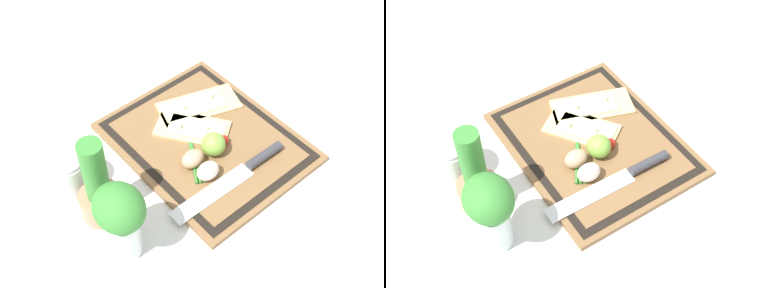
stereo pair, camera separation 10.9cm
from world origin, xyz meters
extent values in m
plane|color=silver|center=(0.00, 0.00, 0.00)|extent=(6.00, 6.00, 0.00)
cube|color=brown|center=(0.00, 0.00, 0.01)|extent=(0.45, 0.37, 0.01)
cube|color=black|center=(0.00, 0.00, 0.02)|extent=(0.42, 0.34, 0.00)
cube|color=brown|center=(0.00, 0.00, 0.02)|extent=(0.39, 0.30, 0.00)
cube|color=#DBBC7F|center=(0.09, -0.06, 0.02)|extent=(0.15, 0.22, 0.01)
cube|color=beige|center=(0.10, -0.04, 0.03)|extent=(0.11, 0.17, 0.00)
sphere|color=silver|center=(0.09, -0.09, 0.03)|extent=(0.02, 0.02, 0.02)
sphere|color=silver|center=(0.11, -0.02, 0.03)|extent=(0.01, 0.01, 0.01)
cube|color=#DBBC7F|center=(0.05, 0.01, 0.02)|extent=(0.20, 0.17, 0.01)
cube|color=beige|center=(0.04, 0.00, 0.03)|extent=(0.15, 0.13, 0.00)
sphere|color=silver|center=(0.06, 0.03, 0.03)|extent=(0.02, 0.02, 0.02)
sphere|color=silver|center=(0.02, -0.01, 0.03)|extent=(0.01, 0.01, 0.01)
cube|color=silver|center=(-0.13, 0.10, 0.02)|extent=(0.04, 0.22, 0.00)
cylinder|color=#38383D|center=(-0.13, -0.06, 0.03)|extent=(0.02, 0.10, 0.02)
ellipsoid|color=tan|center=(-0.04, 0.08, 0.04)|extent=(0.04, 0.06, 0.04)
ellipsoid|color=beige|center=(-0.09, 0.07, 0.04)|extent=(0.04, 0.06, 0.04)
sphere|color=#7FB742|center=(-0.04, 0.01, 0.05)|extent=(0.06, 0.06, 0.06)
sphere|color=red|center=(-0.04, -0.02, 0.03)|extent=(0.02, 0.02, 0.02)
cylinder|color=#388433|center=(0.02, 0.03, 0.02)|extent=(0.22, 0.15, 0.01)
cylinder|color=#388433|center=(0.02, 0.03, 0.02)|extent=(0.23, 0.13, 0.01)
cylinder|color=#388433|center=(0.02, 0.03, 0.02)|extent=(0.24, 0.11, 0.01)
cylinder|color=#AD7A5B|center=(0.00, 0.30, 0.03)|extent=(0.09, 0.09, 0.06)
cylinder|color=#388433|center=(0.00, 0.30, 0.13)|extent=(0.05, 0.05, 0.19)
cylinder|color=silver|center=(0.10, 0.32, 0.05)|extent=(0.09, 0.09, 0.09)
cylinder|color=#D16023|center=(0.10, 0.32, 0.02)|extent=(0.08, 0.08, 0.03)
cylinder|color=silver|center=(0.10, 0.32, 0.10)|extent=(0.09, 0.09, 0.01)
cylinder|color=silver|center=(-0.11, 0.32, 0.05)|extent=(0.07, 0.07, 0.10)
ellipsoid|color=#388433|center=(-0.11, 0.32, 0.15)|extent=(0.11, 0.10, 0.09)
camera|label=1|loc=(-0.62, 0.57, 0.98)|focal=50.00mm
camera|label=2|loc=(-0.68, 0.49, 0.98)|focal=50.00mm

